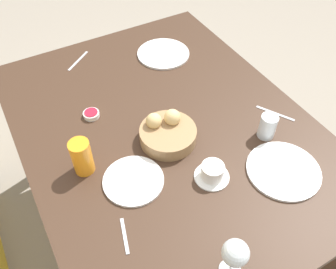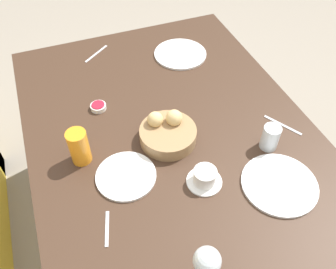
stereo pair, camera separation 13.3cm
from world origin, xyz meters
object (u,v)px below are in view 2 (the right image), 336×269
plate_near_right (180,54)px  coffee_cup (205,177)px  knife_silver (96,54)px  plate_far_center (126,176)px  fork_silver (283,125)px  spoon_coffee (107,229)px  plate_near_left (279,184)px  bread_basket (168,132)px  water_tumbler (270,137)px  juice_glass (79,147)px  jam_bowl_berry (98,107)px  wine_glass (207,262)px

plate_near_right → coffee_cup: bearing=164.2°
knife_silver → plate_far_center: bearing=174.7°
fork_silver → spoon_coffee: same height
plate_near_left → fork_silver: plate_near_left is taller
bread_basket → water_tumbler: 0.38m
juice_glass → coffee_cup: size_ratio=1.11×
plate_far_center → coffee_cup: coffee_cup is taller
plate_near_right → fork_silver: (-0.58, -0.20, -0.00)m
plate_far_center → coffee_cup: (-0.12, -0.25, 0.02)m
jam_bowl_berry → knife_silver: jam_bowl_berry is taller
bread_basket → plate_near_left: 0.44m
spoon_coffee → water_tumbler: bearing=-79.8°
fork_silver → plate_near_left: bearing=144.6°
jam_bowl_berry → fork_silver: jam_bowl_berry is taller
water_tumbler → fork_silver: bearing=-57.3°
bread_basket → spoon_coffee: size_ratio=1.79×
plate_near_left → spoon_coffee: bearing=85.2°
coffee_cup → spoon_coffee: coffee_cup is taller
juice_glass → coffee_cup: juice_glass is taller
plate_near_right → fork_silver: bearing=-161.0°
bread_basket → plate_far_center: (-0.12, 0.20, -0.03)m
water_tumbler → spoon_coffee: water_tumbler is taller
bread_basket → plate_near_right: 0.55m
plate_near_left → juice_glass: (0.35, 0.61, 0.06)m
juice_glass → plate_near_right: bearing=-50.7°
bread_basket → spoon_coffee: 0.42m
bread_basket → jam_bowl_berry: bearing=39.1°
plate_far_center → coffee_cup: 0.27m
water_tumbler → fork_silver: 0.14m
juice_glass → coffee_cup: 0.45m
plate_near_left → bread_basket: bearing=40.1°
bread_basket → water_tumbler: (-0.17, -0.34, 0.01)m
plate_near_left → wine_glass: (-0.19, 0.37, 0.11)m
wine_glass → knife_silver: bearing=1.9°
juice_glass → jam_bowl_berry: bearing=-26.0°
water_tumbler → fork_silver: water_tumbler is taller
plate_near_right → wine_glass: size_ratio=1.62×
juice_glass → spoon_coffee: bearing=-177.0°
fork_silver → spoon_coffee: size_ratio=1.22×
knife_silver → spoon_coffee: 0.94m
water_tumbler → coffee_cup: bearing=102.3°
plate_near_left → wine_glass: 0.43m
spoon_coffee → coffee_cup: bearing=-81.6°
plate_near_right → juice_glass: size_ratio=1.84×
knife_silver → spoon_coffee: (-0.93, 0.18, 0.00)m
knife_silver → jam_bowl_berry: bearing=168.3°
bread_basket → plate_near_left: bread_basket is taller
juice_glass → wine_glass: bearing=-156.8°
water_tumbler → coffee_cup: (-0.06, 0.29, -0.02)m
plate_near_left → fork_silver: 0.29m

